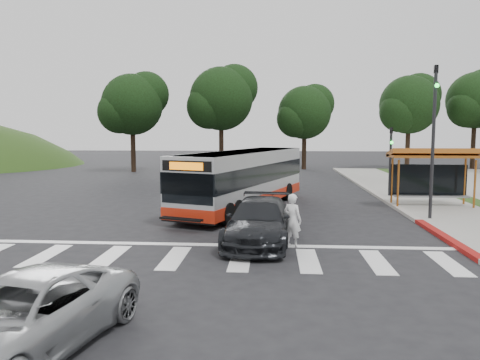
# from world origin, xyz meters

# --- Properties ---
(ground) EXTENTS (140.00, 140.00, 0.00)m
(ground) POSITION_xyz_m (0.00, 0.00, 0.00)
(ground) COLOR black
(ground) RESTS_ON ground
(sidewalk_east) EXTENTS (4.00, 40.00, 0.12)m
(sidewalk_east) POSITION_xyz_m (11.00, 8.00, 0.06)
(sidewalk_east) COLOR gray
(sidewalk_east) RESTS_ON ground
(curb_east) EXTENTS (0.30, 40.00, 0.15)m
(curb_east) POSITION_xyz_m (9.00, 8.00, 0.07)
(curb_east) COLOR #9E9991
(curb_east) RESTS_ON ground
(curb_east_red) EXTENTS (0.32, 6.00, 0.15)m
(curb_east_red) POSITION_xyz_m (9.00, -2.00, 0.08)
(curb_east_red) COLOR maroon
(curb_east_red) RESTS_ON ground
(crosswalk_ladder) EXTENTS (18.00, 2.60, 0.01)m
(crosswalk_ladder) POSITION_xyz_m (0.00, -5.00, 0.01)
(crosswalk_ladder) COLOR silver
(crosswalk_ladder) RESTS_ON ground
(bus_shelter) EXTENTS (4.20, 1.60, 2.86)m
(bus_shelter) POSITION_xyz_m (10.80, 5.10, 2.35)
(bus_shelter) COLOR #9D531A
(bus_shelter) RESTS_ON sidewalk_east
(traffic_signal_ne_tall) EXTENTS (0.18, 0.37, 6.50)m
(traffic_signal_ne_tall) POSITION_xyz_m (9.60, 1.49, 3.88)
(traffic_signal_ne_tall) COLOR black
(traffic_signal_ne_tall) RESTS_ON ground
(traffic_signal_ne_short) EXTENTS (0.18, 0.37, 4.00)m
(traffic_signal_ne_short) POSITION_xyz_m (9.60, 8.49, 2.48)
(traffic_signal_ne_short) COLOR black
(traffic_signal_ne_short) RESTS_ON ground
(tree_ne_a) EXTENTS (6.16, 5.74, 9.30)m
(tree_ne_a) POSITION_xyz_m (16.08, 28.06, 6.39)
(tree_ne_a) COLOR black
(tree_ne_a) RESTS_ON parking_lot
(tree_ne_b) EXTENTS (6.16, 5.74, 10.02)m
(tree_ne_b) POSITION_xyz_m (23.08, 30.06, 6.92)
(tree_ne_b) COLOR black
(tree_ne_b) RESTS_ON ground
(tree_north_a) EXTENTS (6.60, 6.15, 10.17)m
(tree_north_a) POSITION_xyz_m (-1.92, 26.07, 6.92)
(tree_north_a) COLOR black
(tree_north_a) RESTS_ON ground
(tree_north_b) EXTENTS (5.72, 5.33, 8.43)m
(tree_north_b) POSITION_xyz_m (6.07, 28.06, 5.66)
(tree_north_b) COLOR black
(tree_north_b) RESTS_ON ground
(tree_north_c) EXTENTS (6.16, 5.74, 9.30)m
(tree_north_c) POSITION_xyz_m (-9.92, 24.06, 6.29)
(tree_north_c) COLOR black
(tree_north_c) RESTS_ON ground
(transit_bus) EXTENTS (5.94, 11.05, 2.82)m
(transit_bus) POSITION_xyz_m (1.51, 4.14, 1.41)
(transit_bus) COLOR #ACAEB1
(transit_bus) RESTS_ON ground
(pedestrian) EXTENTS (0.77, 0.70, 1.76)m
(pedestrian) POSITION_xyz_m (3.60, -3.30, 0.88)
(pedestrian) COLOR white
(pedestrian) RESTS_ON ground
(dark_sedan) EXTENTS (2.52, 5.31, 1.50)m
(dark_sedan) POSITION_xyz_m (2.50, -2.91, 0.75)
(dark_sedan) COLOR black
(dark_sedan) RESTS_ON ground
(silver_suv_south) EXTENTS (3.19, 5.17, 1.34)m
(silver_suv_south) POSITION_xyz_m (-1.32, -11.18, 0.67)
(silver_suv_south) COLOR #A1A3A6
(silver_suv_south) RESTS_ON ground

